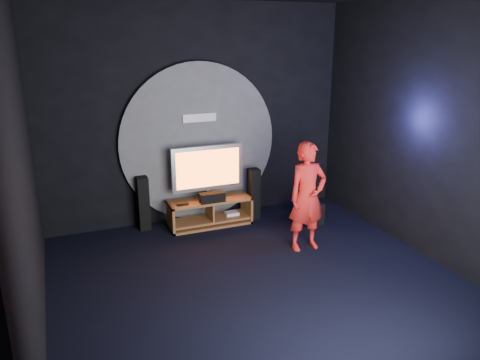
% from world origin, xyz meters
% --- Properties ---
extents(floor, '(5.00, 5.00, 0.00)m').
position_xyz_m(floor, '(0.00, 0.00, 0.00)').
color(floor, black).
rests_on(floor, ground).
extents(back_wall, '(5.00, 0.04, 3.50)m').
position_xyz_m(back_wall, '(0.00, 2.50, 1.75)').
color(back_wall, black).
rests_on(back_wall, ground).
extents(front_wall, '(5.00, 0.04, 3.50)m').
position_xyz_m(front_wall, '(0.00, -2.50, 1.75)').
color(front_wall, black).
rests_on(front_wall, ground).
extents(left_wall, '(0.04, 5.00, 3.50)m').
position_xyz_m(left_wall, '(-2.50, 0.00, 1.75)').
color(left_wall, black).
rests_on(left_wall, ground).
extents(right_wall, '(0.04, 5.00, 3.50)m').
position_xyz_m(right_wall, '(2.50, 0.00, 1.75)').
color(right_wall, black).
rests_on(right_wall, ground).
extents(wall_disc_panel, '(2.60, 0.11, 2.60)m').
position_xyz_m(wall_disc_panel, '(0.00, 2.44, 1.30)').
color(wall_disc_panel, '#515156').
rests_on(wall_disc_panel, ground).
extents(media_console, '(1.35, 0.45, 0.45)m').
position_xyz_m(media_console, '(0.04, 2.05, 0.20)').
color(media_console, '#9B6830').
rests_on(media_console, ground).
extents(tv, '(1.18, 0.22, 0.87)m').
position_xyz_m(tv, '(0.03, 2.12, 0.92)').
color(tv, '#AEAEB6').
rests_on(tv, media_console).
extents(center_speaker, '(0.40, 0.15, 0.15)m').
position_xyz_m(center_speaker, '(0.03, 1.91, 0.53)').
color(center_speaker, black).
rests_on(center_speaker, media_console).
extents(remote, '(0.18, 0.05, 0.02)m').
position_xyz_m(remote, '(-0.45, 1.93, 0.46)').
color(remote, black).
rests_on(remote, media_console).
extents(tower_speaker_left, '(0.17, 0.19, 0.87)m').
position_xyz_m(tower_speaker_left, '(-0.99, 2.29, 0.43)').
color(tower_speaker_left, black).
rests_on(tower_speaker_left, ground).
extents(tower_speaker_right, '(0.17, 0.19, 0.87)m').
position_xyz_m(tower_speaker_right, '(0.81, 2.05, 0.43)').
color(tower_speaker_right, black).
rests_on(tower_speaker_right, ground).
extents(subwoofer, '(0.33, 0.33, 0.36)m').
position_xyz_m(subwoofer, '(1.60, 1.50, 0.18)').
color(subwoofer, black).
rests_on(subwoofer, ground).
extents(player, '(0.58, 0.39, 1.58)m').
position_xyz_m(player, '(1.05, 0.71, 0.79)').
color(player, red).
rests_on(player, ground).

